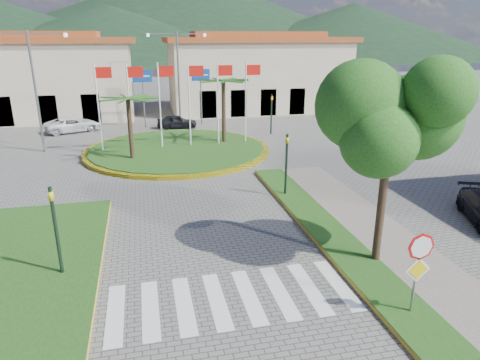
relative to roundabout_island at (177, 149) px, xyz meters
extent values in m
cube|color=gray|center=(6.00, -20.00, -0.10)|extent=(4.00, 28.00, 0.15)
cube|color=#204513|center=(4.80, -20.00, -0.08)|extent=(1.60, 28.00, 0.18)
cube|color=#204513|center=(-6.50, -16.00, -0.08)|extent=(5.00, 14.00, 0.18)
cube|color=silver|center=(0.00, -18.00, -0.17)|extent=(8.00, 3.00, 0.01)
cylinder|color=yellow|center=(0.00, 0.00, -0.05)|extent=(12.70, 12.70, 0.24)
cylinder|color=#204513|center=(0.00, 0.00, -0.02)|extent=(12.00, 12.00, 0.30)
cylinder|color=black|center=(-3.00, -2.00, 1.85)|extent=(0.28, 0.28, 4.05)
cylinder|color=black|center=(3.50, 1.00, 2.17)|extent=(0.28, 0.28, 4.68)
cylinder|color=silver|center=(-5.00, 0.50, 2.83)|extent=(0.10, 0.10, 6.00)
cube|color=red|center=(-4.45, 0.50, 5.23)|extent=(1.00, 0.03, 0.70)
cylinder|color=silver|center=(-3.00, 0.50, 2.83)|extent=(0.10, 0.10, 6.00)
cube|color=red|center=(-2.45, 0.50, 5.23)|extent=(1.00, 0.03, 0.70)
cylinder|color=silver|center=(-1.00, 0.50, 2.83)|extent=(0.10, 0.10, 6.00)
cube|color=red|center=(-0.45, 0.50, 5.23)|extent=(1.00, 0.03, 0.70)
cylinder|color=silver|center=(1.00, 0.50, 2.83)|extent=(0.10, 0.10, 6.00)
cube|color=red|center=(1.55, 0.50, 5.23)|extent=(1.00, 0.03, 0.70)
cylinder|color=silver|center=(3.00, 0.50, 2.83)|extent=(0.10, 0.10, 6.00)
cube|color=red|center=(3.55, 0.50, 5.23)|extent=(1.00, 0.03, 0.70)
cylinder|color=silver|center=(5.00, 0.50, 2.83)|extent=(0.10, 0.10, 6.00)
cube|color=red|center=(5.55, 0.50, 5.23)|extent=(1.00, 0.03, 0.70)
cylinder|color=slate|center=(4.90, -20.00, 1.08)|extent=(0.07, 0.07, 2.50)
cylinder|color=red|center=(4.90, -20.05, 2.08)|extent=(0.80, 0.03, 0.80)
cube|color=yellow|center=(4.90, -20.06, 1.38)|extent=(0.78, 0.03, 0.78)
cylinder|color=black|center=(5.50, -17.00, 2.03)|extent=(0.28, 0.28, 4.40)
ellipsoid|color=#184A13|center=(5.50, -17.00, 5.03)|extent=(3.60, 3.60, 3.20)
cylinder|color=black|center=(-5.20, -15.50, 1.43)|extent=(0.12, 0.12, 3.20)
imported|color=yellow|center=(-5.20, -15.50, 2.43)|extent=(0.15, 0.18, 0.90)
cylinder|color=black|center=(4.50, -10.00, 1.43)|extent=(0.12, 0.12, 3.20)
imported|color=yellow|center=(4.50, -10.00, 2.43)|extent=(0.15, 0.18, 0.90)
cylinder|color=black|center=(8.00, 4.00, 1.43)|extent=(0.12, 0.12, 3.20)
imported|color=yellow|center=(8.00, 4.00, 2.43)|extent=(0.18, 0.15, 0.90)
cylinder|color=slate|center=(-2.00, 9.00, 2.43)|extent=(0.12, 0.12, 5.20)
cube|color=#0D3C94|center=(-2.00, 8.94, 4.23)|extent=(1.60, 0.05, 1.00)
cylinder|color=slate|center=(3.00, 9.00, 2.43)|extent=(0.12, 0.12, 5.20)
cube|color=#0D3C94|center=(3.00, 8.94, 4.23)|extent=(1.60, 0.05, 1.00)
cylinder|color=slate|center=(1.00, 8.00, 3.83)|extent=(0.16, 0.16, 8.00)
cube|color=slate|center=(-0.20, 8.00, 7.63)|extent=(2.40, 0.08, 0.08)
cube|color=slate|center=(2.20, 8.00, 7.63)|extent=(2.40, 0.08, 0.08)
cylinder|color=slate|center=(-9.00, 2.00, 3.83)|extent=(0.16, 0.16, 8.00)
cube|color=slate|center=(-10.20, 2.00, 7.63)|extent=(2.40, 0.08, 0.08)
cube|color=slate|center=(-7.80, 2.00, 7.63)|extent=(2.40, 0.08, 0.08)
cube|color=#BFAD90|center=(-14.00, 16.00, 3.33)|extent=(22.00, 9.00, 7.00)
cube|color=#91401C|center=(-14.00, 16.00, 7.08)|extent=(23.32, 9.54, 0.50)
cube|color=#91401C|center=(-14.00, 16.00, 7.58)|extent=(16.50, 4.95, 0.60)
cube|color=#BFAD90|center=(10.00, 16.00, 3.33)|extent=(18.00, 9.00, 7.00)
cube|color=#91401C|center=(10.00, 16.00, 7.08)|extent=(19.08, 9.54, 0.50)
cube|color=#91401C|center=(10.00, 16.00, 7.58)|extent=(13.50, 4.95, 0.60)
cone|color=black|center=(15.00, 138.00, 14.83)|extent=(180.00, 180.00, 30.00)
cone|color=black|center=(70.00, 113.00, 8.83)|extent=(120.00, 120.00, 18.00)
cone|color=black|center=(-10.00, 108.00, 7.83)|extent=(110.00, 110.00, 16.00)
imported|color=white|center=(-7.93, 8.41, 0.44)|extent=(4.84, 3.47, 1.22)
imported|color=black|center=(0.67, 8.00, 0.40)|extent=(3.46, 1.57, 1.15)
imported|color=black|center=(6.95, 12.38, 0.42)|extent=(3.74, 1.66, 1.19)
camera|label=1|loc=(-2.22, -29.06, 7.52)|focal=32.00mm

